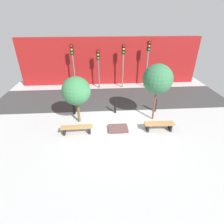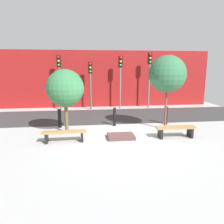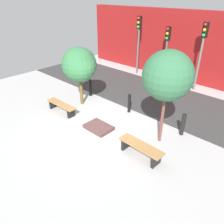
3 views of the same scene
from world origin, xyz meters
The scene contains 15 objects.
ground_plane centered at (0.00, 0.00, 0.00)m, with size 18.00×18.00×0.00m, color #A8A8A8.
road_strip centered at (0.00, 4.29, 0.01)m, with size 18.00×4.21×0.01m, color #353535.
building_facade centered at (0.00, 7.85, 2.10)m, with size 16.20×0.50×4.19m, color maroon.
bench_left centered at (-2.34, -0.29, 0.33)m, with size 1.77×0.43×0.45m.
bench_right centered at (2.34, -0.29, 0.34)m, with size 1.69×0.51×0.48m.
planter_bed centered at (0.00, -0.09, 0.07)m, with size 1.13×0.81×0.15m, color #523634.
tree_behind_left_bench centered at (-2.34, 0.96, 2.05)m, with size 1.66×1.66×2.89m.
tree_behind_right_bench centered at (2.34, 0.96, 2.64)m, with size 1.73×1.73×3.51m.
bollard_far_left centered at (-2.75, 1.93, 0.47)m, with size 0.17×0.17×0.94m, color black.
bollard_left centered at (0.00, 1.93, 0.46)m, with size 0.14×0.14×0.93m, color black.
bollard_center centered at (2.75, 1.93, 0.47)m, with size 0.17×0.17×0.93m, color black.
traffic_light_west centered at (-3.19, 6.68, 2.59)m, with size 0.28×0.27×3.76m.
traffic_light_mid_west centered at (-1.06, 6.68, 2.31)m, with size 0.28×0.27×3.33m.
traffic_light_mid_east centered at (1.06, 6.68, 2.59)m, with size 0.28×0.27×3.75m.
traffic_light_east centered at (3.19, 6.68, 2.73)m, with size 0.28×0.27×3.98m.
Camera 1 is at (-0.93, -8.44, 5.89)m, focal length 28.00 mm.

